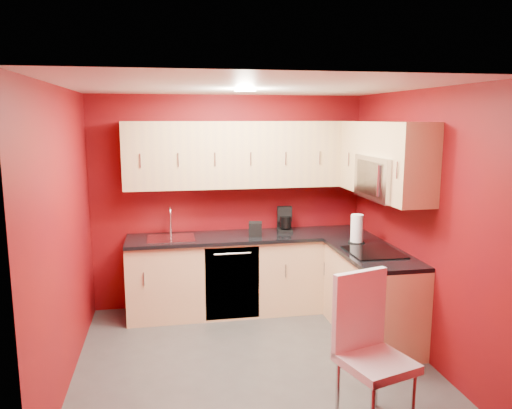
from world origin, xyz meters
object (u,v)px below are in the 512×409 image
object	(u,v)px
napkin_holder	(255,229)
paper_towel	(357,229)
sink	(171,235)
dining_chair	(376,354)
coffee_maker	(285,219)
microwave	(388,178)

from	to	relation	value
napkin_holder	paper_towel	bearing A→B (deg)	-26.13
sink	dining_chair	xyz separation A→B (m)	(1.40, -2.40, -0.38)
paper_towel	coffee_maker	bearing A→B (deg)	133.32
sink	microwave	bearing A→B (deg)	-25.60
coffee_maker	paper_towel	size ratio (longest dim) A/B	0.93
sink	napkin_holder	distance (m)	0.95
coffee_maker	napkin_holder	world-z (taller)	coffee_maker
microwave	paper_towel	world-z (taller)	microwave
microwave	coffee_maker	distance (m)	1.46
sink	coffee_maker	world-z (taller)	sink
coffee_maker	dining_chair	xyz separation A→B (m)	(0.07, -2.49, -0.49)
napkin_holder	coffee_maker	bearing A→B (deg)	23.61
microwave	coffee_maker	bearing A→B (deg)	124.95
sink	napkin_holder	xyz separation A→B (m)	(0.95, -0.08, 0.05)
coffee_maker	dining_chair	world-z (taller)	coffee_maker
paper_towel	dining_chair	distance (m)	1.97
sink	dining_chair	world-z (taller)	sink
sink	napkin_holder	size ratio (longest dim) A/B	3.26
dining_chair	paper_towel	bearing A→B (deg)	56.31
microwave	sink	size ratio (longest dim) A/B	1.46
coffee_maker	napkin_holder	distance (m)	0.43
napkin_holder	paper_towel	distance (m)	1.13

